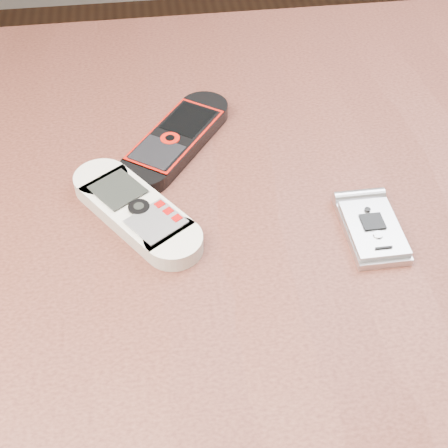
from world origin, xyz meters
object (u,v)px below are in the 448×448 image
table (219,305)px  nokia_white (136,210)px  nokia_black_red (176,139)px  motorola_razr (372,228)px

table → nokia_white: bearing=157.9°
table → nokia_black_red: bearing=101.9°
table → nokia_white: nokia_white is taller
nokia_white → nokia_black_red: size_ratio=0.94×
nokia_black_red → motorola_razr: size_ratio=1.83×
table → motorola_razr: bearing=-8.6°
table → motorola_razr: 0.17m
table → motorola_razr: (0.13, -0.02, 0.11)m
table → nokia_white: (-0.07, 0.03, 0.11)m
table → nokia_black_red: nokia_black_red is taller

